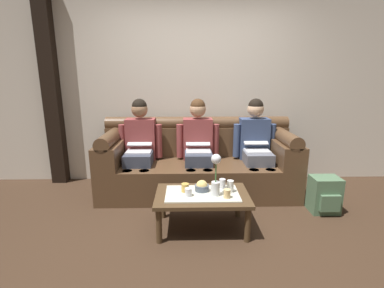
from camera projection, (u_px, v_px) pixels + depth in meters
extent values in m
plane|color=#382619|center=(203.00, 239.00, 2.65)|extent=(14.00, 14.00, 0.00)
cube|color=beige|center=(197.00, 80.00, 3.96)|extent=(6.00, 0.12, 2.90)
cube|color=black|center=(51.00, 80.00, 3.80)|extent=(0.20, 0.20, 2.90)
cube|color=#513823|center=(198.00, 177.00, 3.67)|extent=(2.48, 0.88, 0.42)
cube|color=#513823|center=(197.00, 141.00, 3.89)|extent=(2.48, 0.22, 0.40)
cylinder|color=#513823|center=(197.00, 123.00, 3.83)|extent=(2.48, 0.18, 0.18)
cube|color=#513823|center=(112.00, 152.00, 3.56)|extent=(0.28, 0.88, 0.28)
cylinder|color=#513823|center=(111.00, 138.00, 3.52)|extent=(0.18, 0.88, 0.18)
cube|color=#513823|center=(283.00, 151.00, 3.61)|extent=(0.28, 0.88, 0.28)
cylinder|color=#513823|center=(284.00, 137.00, 3.57)|extent=(0.18, 0.88, 0.18)
cube|color=#383D4C|center=(139.00, 158.00, 3.53)|extent=(0.34, 0.40, 0.15)
cylinder|color=#383D4C|center=(128.00, 187.00, 3.34)|extent=(0.12, 0.12, 0.42)
cylinder|color=#383D4C|center=(145.00, 187.00, 3.34)|extent=(0.12, 0.12, 0.42)
cube|color=brown|center=(141.00, 139.00, 3.71)|extent=(0.38, 0.22, 0.54)
cylinder|color=brown|center=(123.00, 141.00, 3.67)|extent=(0.09, 0.09, 0.44)
cylinder|color=brown|center=(159.00, 141.00, 3.69)|extent=(0.09, 0.09, 0.44)
sphere|color=#936B4C|center=(140.00, 109.00, 3.60)|extent=(0.21, 0.21, 0.21)
sphere|color=black|center=(139.00, 106.00, 3.59)|extent=(0.19, 0.19, 0.19)
cube|color=silver|center=(139.00, 151.00, 3.53)|extent=(0.31, 0.22, 0.02)
cube|color=silver|center=(140.00, 141.00, 3.65)|extent=(0.31, 0.20, 0.10)
cube|color=black|center=(140.00, 141.00, 3.64)|extent=(0.27, 0.17, 0.08)
cube|color=#383D4C|center=(198.00, 158.00, 3.54)|extent=(0.34, 0.40, 0.15)
cylinder|color=#383D4C|center=(191.00, 187.00, 3.36)|extent=(0.12, 0.12, 0.42)
cylinder|color=#383D4C|center=(208.00, 187.00, 3.36)|extent=(0.12, 0.12, 0.42)
cube|color=brown|center=(198.00, 139.00, 3.73)|extent=(0.38, 0.22, 0.54)
cylinder|color=brown|center=(180.00, 141.00, 3.69)|extent=(0.09, 0.09, 0.44)
cylinder|color=brown|center=(215.00, 141.00, 3.70)|extent=(0.09, 0.09, 0.44)
sphere|color=tan|center=(198.00, 109.00, 3.62)|extent=(0.21, 0.21, 0.21)
sphere|color=#472D19|center=(198.00, 106.00, 3.61)|extent=(0.19, 0.19, 0.19)
cube|color=silver|center=(198.00, 151.00, 3.54)|extent=(0.31, 0.22, 0.02)
cube|color=silver|center=(198.00, 140.00, 3.67)|extent=(0.31, 0.20, 0.10)
cube|color=black|center=(198.00, 141.00, 3.66)|extent=(0.27, 0.17, 0.08)
cube|color=#595B66|center=(257.00, 157.00, 3.56)|extent=(0.34, 0.40, 0.15)
cylinder|color=#595B66|center=(253.00, 186.00, 3.37)|extent=(0.12, 0.12, 0.42)
cylinder|color=#595B66|center=(270.00, 186.00, 3.38)|extent=(0.12, 0.12, 0.42)
cube|color=navy|center=(254.00, 138.00, 3.75)|extent=(0.38, 0.22, 0.54)
cylinder|color=navy|center=(237.00, 141.00, 3.71)|extent=(0.09, 0.09, 0.44)
cylinder|color=navy|center=(272.00, 140.00, 3.72)|extent=(0.09, 0.09, 0.44)
sphere|color=tan|center=(256.00, 109.00, 3.63)|extent=(0.21, 0.21, 0.21)
sphere|color=black|center=(256.00, 106.00, 3.63)|extent=(0.19, 0.19, 0.19)
cube|color=silver|center=(257.00, 151.00, 3.56)|extent=(0.31, 0.22, 0.02)
cube|color=silver|center=(255.00, 140.00, 3.68)|extent=(0.31, 0.20, 0.09)
cube|color=black|center=(255.00, 140.00, 3.67)|extent=(0.27, 0.18, 0.07)
cube|color=#47331E|center=(202.00, 196.00, 2.76)|extent=(0.92, 0.58, 0.04)
cube|color=beige|center=(202.00, 193.00, 2.75)|extent=(0.71, 0.40, 0.01)
cylinder|color=#47331E|center=(159.00, 226.00, 2.56)|extent=(0.06, 0.06, 0.34)
cylinder|color=#47331E|center=(248.00, 225.00, 2.58)|extent=(0.06, 0.06, 0.34)
cylinder|color=#47331E|center=(163.00, 203.00, 3.02)|extent=(0.06, 0.06, 0.34)
cylinder|color=#47331E|center=(238.00, 202.00, 3.04)|extent=(0.06, 0.06, 0.34)
cylinder|color=silver|center=(215.00, 189.00, 2.68)|extent=(0.08, 0.08, 0.14)
cylinder|color=#3D7538|center=(216.00, 172.00, 2.64)|extent=(0.01, 0.01, 0.20)
sphere|color=silver|center=(216.00, 159.00, 2.61)|extent=(0.09, 0.09, 0.09)
cylinder|color=#4C5666|center=(201.00, 188.00, 2.80)|extent=(0.14, 0.14, 0.06)
sphere|color=#D8B766|center=(201.00, 186.00, 2.79)|extent=(0.12, 0.12, 0.12)
cylinder|color=gold|center=(185.00, 188.00, 2.77)|extent=(0.07, 0.07, 0.08)
cylinder|color=#DBB77A|center=(227.00, 194.00, 2.63)|extent=(0.06, 0.06, 0.08)
cylinder|color=silver|center=(222.00, 184.00, 2.85)|extent=(0.06, 0.06, 0.10)
cylinder|color=white|center=(230.00, 186.00, 2.76)|extent=(0.07, 0.07, 0.12)
cylinder|color=silver|center=(188.00, 192.00, 2.67)|extent=(0.06, 0.06, 0.08)
cube|color=#4C6B4C|center=(324.00, 194.00, 3.16)|extent=(0.31, 0.24, 0.41)
cube|color=#4C6B4C|center=(330.00, 203.00, 3.03)|extent=(0.22, 0.05, 0.18)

